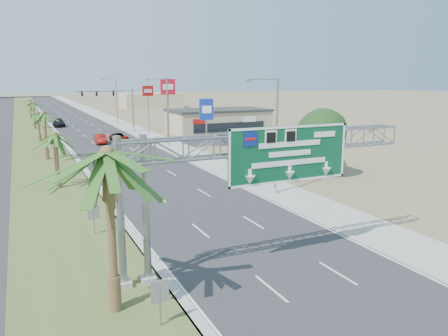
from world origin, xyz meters
TOP-DOWN VIEW (x-y plane):
  - road at (0.00, 110.00)m, footprint 12.00×300.00m
  - sidewalk_right at (8.50, 110.00)m, footprint 4.00×300.00m
  - median_grass at (-10.00, 110.00)m, footprint 7.00×300.00m
  - sign_gantry at (-1.06, 9.93)m, footprint 16.75×1.24m
  - palm_near at (-9.20, 8.00)m, footprint 5.70×5.70m
  - palm_row_b at (-9.50, 32.00)m, footprint 3.99×3.99m
  - palm_row_c at (-9.50, 48.00)m, footprint 3.99×3.99m
  - palm_row_d at (-9.50, 66.00)m, footprint 3.99×3.99m
  - palm_row_e at (-9.50, 85.00)m, footprint 3.99×3.99m
  - palm_row_f at (-9.50, 110.00)m, footprint 3.99×3.99m
  - streetlight_near at (7.30, 22.00)m, footprint 3.27×0.44m
  - streetlight_mid at (7.30, 52.00)m, footprint 3.27×0.44m
  - streetlight_far at (7.30, 88.00)m, footprint 3.27×0.44m
  - signal_mast at (5.17, 71.97)m, footprint 10.28×0.71m
  - store_building at (22.00, 66.00)m, footprint 18.00×10.00m
  - oak_near at (15.00, 26.00)m, footprint 4.50×4.50m
  - oak_far at (18.00, 30.00)m, footprint 3.50×3.50m
  - median_signback_a at (-7.80, 6.00)m, footprint 0.75×0.08m
  - median_signback_b at (-8.50, 18.00)m, footprint 0.75×0.08m
  - building_distant_right at (30.00, 140.00)m, footprint 20.00×12.00m
  - car_left_lane at (-4.31, 40.19)m, footprint 1.96×4.19m
  - car_mid_lane at (-1.16, 59.30)m, footprint 1.69×4.49m
  - car_right_lane at (2.06, 60.56)m, footprint 2.55×4.81m
  - car_far at (-4.76, 88.09)m, footprint 2.30×5.53m
  - pole_sign_red_near at (9.11, 56.54)m, footprint 2.42×0.51m
  - pole_sign_blue at (12.00, 48.06)m, footprint 2.02×0.51m
  - pole_sign_red_far at (9.20, 68.50)m, footprint 2.18×0.97m

SIDE VIEW (x-z plane):
  - road at x=0.00m, z-range 0.00..0.02m
  - sidewalk_right at x=8.50m, z-range 0.00..0.10m
  - median_grass at x=-10.00m, z-range 0.00..0.12m
  - car_right_lane at x=2.06m, z-range 0.00..1.29m
  - car_left_lane at x=-4.31m, z-range 0.00..1.39m
  - car_mid_lane at x=-1.16m, z-range 0.00..1.46m
  - car_far at x=-4.76m, z-range 0.00..1.60m
  - median_signback_a at x=-7.80m, z-range 0.41..2.49m
  - median_signback_b at x=-8.50m, z-range 0.41..2.49m
  - store_building at x=22.00m, z-range 0.00..4.00m
  - building_distant_right at x=30.00m, z-range 0.00..5.00m
  - oak_far at x=18.00m, z-range 1.02..6.62m
  - palm_row_d at x=-9.50m, z-range 1.69..7.14m
  - oak_near at x=15.00m, z-range 1.13..7.93m
  - streetlight_near at x=7.30m, z-range -0.31..9.69m
  - streetlight_mid at x=7.30m, z-range -0.31..9.69m
  - streetlight_far at x=7.30m, z-range -0.31..9.69m
  - palm_row_f at x=-9.50m, z-range 1.83..7.58m
  - signal_mast at x=5.17m, z-range 0.85..8.85m
  - palm_row_b at x=-9.50m, z-range 1.93..7.87m
  - palm_row_e at x=-9.50m, z-range 2.02..8.16m
  - pole_sign_blue at x=12.00m, z-range 1.69..9.01m
  - palm_row_c at x=-9.50m, z-range 2.29..9.04m
  - sign_gantry at x=-1.06m, z-range 2.31..9.81m
  - palm_near at x=-9.20m, z-range 2.76..11.11m
  - pole_sign_red_far at x=9.20m, z-range 2.58..11.44m
  - pole_sign_red_near at x=9.11m, z-range 2.96..13.03m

